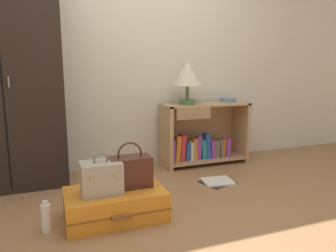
{
  "coord_description": "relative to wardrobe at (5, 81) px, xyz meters",
  "views": [
    {
      "loc": [
        -0.83,
        -1.92,
        1.08
      ],
      "look_at": [
        0.2,
        0.78,
        0.55
      ],
      "focal_mm": 33.82,
      "sensor_mm": 36.0,
      "label": 1
    }
  ],
  "objects": [
    {
      "name": "bottle",
      "position": [
        0.28,
        -1.01,
        -0.87
      ],
      "size": [
        0.06,
        0.06,
        0.22
      ],
      "color": "white",
      "rests_on": "ground_plane"
    },
    {
      "name": "bookshelf",
      "position": [
        1.97,
        0.05,
        -0.65
      ],
      "size": [
        0.98,
        0.38,
        0.69
      ],
      "color": "tan",
      "rests_on": "ground_plane"
    },
    {
      "name": "bowl",
      "position": [
        2.29,
        0.06,
        -0.25
      ],
      "size": [
        0.19,
        0.19,
        0.05
      ],
      "primitive_type": "cylinder",
      "color": "slate",
      "rests_on": "bookshelf"
    },
    {
      "name": "handbag",
      "position": [
        0.87,
        -0.94,
        -0.64
      ],
      "size": [
        0.31,
        0.17,
        0.34
      ],
      "color": "#472319",
      "rests_on": "suitcase_large"
    },
    {
      "name": "open_book_on_floor",
      "position": [
        1.81,
        -0.59,
        -0.96
      ],
      "size": [
        0.35,
        0.33,
        0.02
      ],
      "color": "white",
      "rests_on": "ground_plane"
    },
    {
      "name": "suitcase_large",
      "position": [
        0.75,
        -0.97,
        -0.86
      ],
      "size": [
        0.71,
        0.45,
        0.21
      ],
      "color": "orange",
      "rests_on": "ground_plane"
    },
    {
      "name": "table_lamp",
      "position": [
        1.76,
        0.01,
        0.04
      ],
      "size": [
        0.32,
        0.32,
        0.46
      ],
      "color": "#4C7542",
      "rests_on": "bookshelf"
    },
    {
      "name": "back_wall",
      "position": [
        1.17,
        0.3,
        0.33
      ],
      "size": [
        6.4,
        0.1,
        2.6
      ],
      "primitive_type": "cube",
      "color": "silver",
      "rests_on": "ground_plane"
    },
    {
      "name": "ground_plane",
      "position": [
        1.17,
        -1.2,
        -0.97
      ],
      "size": [
        9.0,
        9.0,
        0.0
      ],
      "primitive_type": "plane",
      "color": "#9E7047"
    },
    {
      "name": "train_case",
      "position": [
        0.66,
        -1.0,
        -0.64
      ],
      "size": [
        0.28,
        0.2,
        0.3
      ],
      "color": "#A89E8E",
      "rests_on": "suitcase_large"
    },
    {
      "name": "wardrobe",
      "position": [
        0.0,
        0.0,
        0.0
      ],
      "size": [
        0.96,
        0.47,
        1.94
      ],
      "color": "black",
      "rests_on": "ground_plane"
    }
  ]
}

